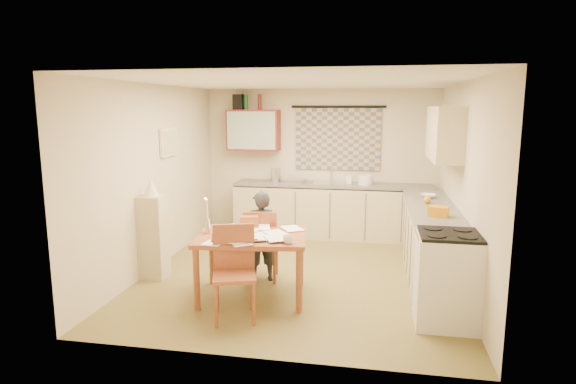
% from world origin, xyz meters
% --- Properties ---
extents(floor, '(4.00, 4.50, 0.02)m').
position_xyz_m(floor, '(0.00, 0.00, -0.01)').
color(floor, brown).
rests_on(floor, ground).
extents(ceiling, '(4.00, 4.50, 0.02)m').
position_xyz_m(ceiling, '(0.00, 0.00, 2.51)').
color(ceiling, white).
rests_on(ceiling, floor).
extents(wall_back, '(4.00, 0.02, 2.50)m').
position_xyz_m(wall_back, '(0.00, 2.26, 1.25)').
color(wall_back, beige).
rests_on(wall_back, floor).
extents(wall_front, '(4.00, 0.02, 2.50)m').
position_xyz_m(wall_front, '(0.00, -2.26, 1.25)').
color(wall_front, beige).
rests_on(wall_front, floor).
extents(wall_left, '(0.02, 4.50, 2.50)m').
position_xyz_m(wall_left, '(-2.01, 0.00, 1.25)').
color(wall_left, beige).
rests_on(wall_left, floor).
extents(wall_right, '(0.02, 4.50, 2.50)m').
position_xyz_m(wall_right, '(2.01, 0.00, 1.25)').
color(wall_right, beige).
rests_on(wall_right, floor).
extents(window_blind, '(1.45, 0.03, 1.05)m').
position_xyz_m(window_blind, '(0.30, 2.22, 1.65)').
color(window_blind, '#3A5F83').
rests_on(window_blind, wall_back).
extents(curtain_rod, '(1.60, 0.04, 0.04)m').
position_xyz_m(curtain_rod, '(0.30, 2.20, 2.20)').
color(curtain_rod, black).
rests_on(curtain_rod, wall_back).
extents(wall_cabinet, '(0.90, 0.34, 0.70)m').
position_xyz_m(wall_cabinet, '(-1.15, 2.08, 1.80)').
color(wall_cabinet, maroon).
rests_on(wall_cabinet, wall_back).
extents(wall_cabinet_glass, '(0.84, 0.02, 0.64)m').
position_xyz_m(wall_cabinet_glass, '(-1.15, 1.91, 1.80)').
color(wall_cabinet_glass, '#99B2A5').
rests_on(wall_cabinet_glass, wall_back).
extents(upper_cabinet_right, '(0.34, 1.30, 0.70)m').
position_xyz_m(upper_cabinet_right, '(1.83, 0.55, 1.85)').
color(upper_cabinet_right, tan).
rests_on(upper_cabinet_right, wall_right).
extents(framed_print, '(0.04, 0.50, 0.40)m').
position_xyz_m(framed_print, '(-1.97, 0.40, 1.70)').
color(framed_print, silver).
rests_on(framed_print, wall_left).
extents(print_canvas, '(0.01, 0.42, 0.32)m').
position_xyz_m(print_canvas, '(-1.95, 0.40, 1.70)').
color(print_canvas, beige).
rests_on(print_canvas, wall_left).
extents(counter_back, '(3.30, 0.62, 0.92)m').
position_xyz_m(counter_back, '(0.24, 1.95, 0.45)').
color(counter_back, tan).
rests_on(counter_back, floor).
extents(counter_right, '(0.62, 2.95, 0.92)m').
position_xyz_m(counter_right, '(1.70, 0.15, 0.45)').
color(counter_right, tan).
rests_on(counter_right, floor).
extents(stove, '(0.62, 0.62, 0.95)m').
position_xyz_m(stove, '(1.70, -1.21, 0.48)').
color(stove, white).
rests_on(stove, floor).
extents(sink, '(0.60, 0.51, 0.10)m').
position_xyz_m(sink, '(0.19, 1.95, 0.88)').
color(sink, silver).
rests_on(sink, counter_back).
extents(tap, '(0.04, 0.04, 0.28)m').
position_xyz_m(tap, '(0.21, 2.13, 1.06)').
color(tap, silver).
rests_on(tap, counter_back).
extents(dish_rack, '(0.40, 0.36, 0.06)m').
position_xyz_m(dish_rack, '(-0.39, 1.95, 0.95)').
color(dish_rack, silver).
rests_on(dish_rack, counter_back).
extents(kettle, '(0.19, 0.19, 0.24)m').
position_xyz_m(kettle, '(-0.73, 1.95, 1.04)').
color(kettle, silver).
rests_on(kettle, counter_back).
extents(mixing_bowl, '(0.24, 0.24, 0.16)m').
position_xyz_m(mixing_bowl, '(0.79, 1.95, 1.00)').
color(mixing_bowl, white).
rests_on(mixing_bowl, counter_back).
extents(soap_bottle, '(0.11, 0.11, 0.19)m').
position_xyz_m(soap_bottle, '(0.52, 2.00, 1.02)').
color(soap_bottle, white).
rests_on(soap_bottle, counter_back).
extents(bowl, '(0.28, 0.28, 0.05)m').
position_xyz_m(bowl, '(1.70, 0.91, 0.95)').
color(bowl, white).
rests_on(bowl, counter_right).
extents(orange_bag, '(0.26, 0.22, 0.12)m').
position_xyz_m(orange_bag, '(1.70, -0.30, 0.98)').
color(orange_bag, orange).
rests_on(orange_bag, counter_right).
extents(fruit_orange, '(0.10, 0.10, 0.10)m').
position_xyz_m(fruit_orange, '(1.65, 0.48, 0.97)').
color(fruit_orange, orange).
rests_on(fruit_orange, counter_right).
extents(speaker, '(0.16, 0.20, 0.26)m').
position_xyz_m(speaker, '(-1.41, 2.08, 2.28)').
color(speaker, black).
rests_on(speaker, wall_cabinet).
extents(bottle_green, '(0.09, 0.09, 0.26)m').
position_xyz_m(bottle_green, '(-1.28, 2.08, 2.28)').
color(bottle_green, '#195926').
rests_on(bottle_green, wall_cabinet).
extents(bottle_brown, '(0.07, 0.07, 0.26)m').
position_xyz_m(bottle_brown, '(-1.03, 2.08, 2.28)').
color(bottle_brown, maroon).
rests_on(bottle_brown, wall_cabinet).
extents(dining_table, '(1.34, 1.09, 0.75)m').
position_xyz_m(dining_table, '(-0.42, -0.89, 0.38)').
color(dining_table, brown).
rests_on(dining_table, floor).
extents(chair_far, '(0.47, 0.47, 0.92)m').
position_xyz_m(chair_far, '(-0.45, -0.30, 0.29)').
color(chair_far, brown).
rests_on(chair_far, floor).
extents(chair_near, '(0.55, 0.55, 0.97)m').
position_xyz_m(chair_near, '(-0.46, -1.48, 0.30)').
color(chair_near, brown).
rests_on(chair_near, floor).
extents(person, '(0.62, 0.58, 1.16)m').
position_xyz_m(person, '(-0.45, -0.34, 0.58)').
color(person, black).
rests_on(person, floor).
extents(shelf_stand, '(0.32, 0.30, 1.08)m').
position_xyz_m(shelf_stand, '(-1.84, -0.48, 0.54)').
color(shelf_stand, tan).
rests_on(shelf_stand, floor).
extents(lampshade, '(0.20, 0.20, 0.22)m').
position_xyz_m(lampshade, '(-1.84, -0.48, 1.19)').
color(lampshade, silver).
rests_on(lampshade, shelf_stand).
extents(letter_rack, '(0.24, 0.16, 0.16)m').
position_xyz_m(letter_rack, '(-0.51, -0.66, 0.83)').
color(letter_rack, brown).
rests_on(letter_rack, dining_table).
extents(mug, '(0.20, 0.20, 0.09)m').
position_xyz_m(mug, '(0.05, -1.17, 0.79)').
color(mug, white).
rests_on(mug, dining_table).
extents(magazine, '(0.40, 0.43, 0.03)m').
position_xyz_m(magazine, '(-0.81, -1.17, 0.76)').
color(magazine, maroon).
rests_on(magazine, dining_table).
extents(book, '(0.26, 0.31, 0.02)m').
position_xyz_m(book, '(-0.84, -1.05, 0.76)').
color(book, orange).
rests_on(book, dining_table).
extents(orange_box, '(0.12, 0.08, 0.04)m').
position_xyz_m(orange_box, '(-0.66, -1.23, 0.77)').
color(orange_box, orange).
rests_on(orange_box, dining_table).
extents(eyeglasses, '(0.14, 0.09, 0.02)m').
position_xyz_m(eyeglasses, '(-0.25, -1.18, 0.76)').
color(eyeglasses, black).
rests_on(eyeglasses, dining_table).
extents(candle_holder, '(0.06, 0.06, 0.18)m').
position_xyz_m(candle_holder, '(-0.94, -0.91, 0.84)').
color(candle_holder, silver).
rests_on(candle_holder, dining_table).
extents(candle, '(0.02, 0.02, 0.22)m').
position_xyz_m(candle, '(-0.93, -0.94, 1.04)').
color(candle, white).
rests_on(candle, dining_table).
extents(candle_flame, '(0.02, 0.02, 0.02)m').
position_xyz_m(candle_flame, '(-0.95, -0.93, 1.16)').
color(candle_flame, '#FFCC66').
rests_on(candle_flame, dining_table).
extents(papers, '(1.10, 1.08, 0.03)m').
position_xyz_m(papers, '(-0.43, -0.88, 0.77)').
color(papers, white).
rests_on(papers, dining_table).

